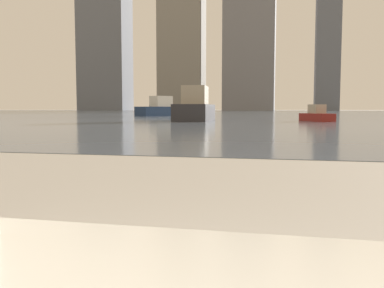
# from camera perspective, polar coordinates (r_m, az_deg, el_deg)

# --- Properties ---
(harbor_water) EXTENTS (180.00, 110.00, 0.01)m
(harbor_water) POSITION_cam_1_polar(r_m,az_deg,el_deg) (61.77, 11.91, 4.03)
(harbor_water) COLOR slate
(harbor_water) RESTS_ON ground_plane
(harbor_boat_0) EXTENTS (1.97, 2.75, 0.98)m
(harbor_boat_0) POSITION_cam_1_polar(r_m,az_deg,el_deg) (26.00, 16.29, 3.69)
(harbor_boat_0) COLOR maroon
(harbor_boat_0) RESTS_ON harbor_water
(harbor_boat_1) EXTENTS (4.24, 5.19, 1.90)m
(harbor_boat_1) POSITION_cam_1_polar(r_m,az_deg,el_deg) (41.20, -4.14, 4.69)
(harbor_boat_1) COLOR navy
(harbor_boat_1) RESTS_ON harbor_water
(harbor_boat_2) EXTENTS (2.33, 5.79, 2.13)m
(harbor_boat_2) POSITION_cam_1_polar(r_m,az_deg,el_deg) (26.55, 0.43, 4.77)
(harbor_boat_2) COLOR #2D2D33
(harbor_boat_2) RESTS_ON harbor_water
(skyline_tower_0) EXTENTS (13.92, 9.20, 32.77)m
(skyline_tower_0) POSITION_cam_1_polar(r_m,az_deg,el_deg) (129.57, -11.52, 11.69)
(skyline_tower_0) COLOR slate
(skyline_tower_0) RESTS_ON ground_plane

